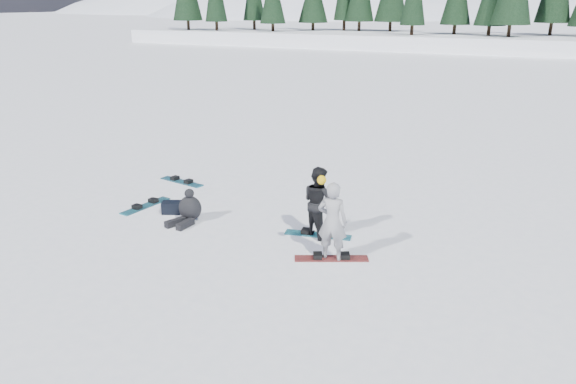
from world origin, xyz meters
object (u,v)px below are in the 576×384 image
object	(u,v)px
snowboarder_woman	(332,221)
seated_rider	(189,209)
snowboard_loose_a	(146,206)
gear_bag	(172,207)
snowboard_loose_c	(182,182)
snowboarder_man	(318,202)

from	to	relation	value
snowboarder_woman	seated_rider	size ratio (longest dim) A/B	1.81
snowboarder_woman	snowboard_loose_a	distance (m)	5.56
snowboarder_woman	snowboard_loose_a	size ratio (longest dim) A/B	1.20
snowboard_loose_a	seated_rider	bearing A→B (deg)	-94.69
seated_rider	gear_bag	xyz separation A→B (m)	(-0.70, 0.25, -0.16)
gear_bag	snowboard_loose_c	size ratio (longest dim) A/B	0.30
snowboard_loose_a	snowboarder_woman	bearing A→B (deg)	-91.46
seated_rider	snowboard_loose_a	distance (m)	1.66
snowboarder_woman	seated_rider	distance (m)	3.90
gear_bag	snowboard_loose_a	xyz separation A→B (m)	(-0.90, 0.11, -0.14)
snowboarder_woman	seated_rider	xyz separation A→B (m)	(-3.83, 0.54, -0.53)
snowboarder_woman	gear_bag	bearing A→B (deg)	-16.27
snowboard_loose_c	snowboard_loose_a	xyz separation A→B (m)	(0.34, -2.07, 0.00)
snowboarder_woman	gear_bag	world-z (taller)	snowboarder_woman
gear_bag	snowboard_loose_a	world-z (taller)	gear_bag
seated_rider	gear_bag	size ratio (longest dim) A/B	2.20
gear_bag	snowboarder_man	bearing A→B (deg)	3.50
snowboarder_woman	snowboard_loose_a	world-z (taller)	snowboarder_woman
snowboarder_man	snowboarder_woman	bearing A→B (deg)	155.90
snowboarder_man	snowboard_loose_c	bearing A→B (deg)	10.15
snowboarder_woman	snowboard_loose_c	bearing A→B (deg)	-33.59
gear_bag	seated_rider	bearing A→B (deg)	-19.73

